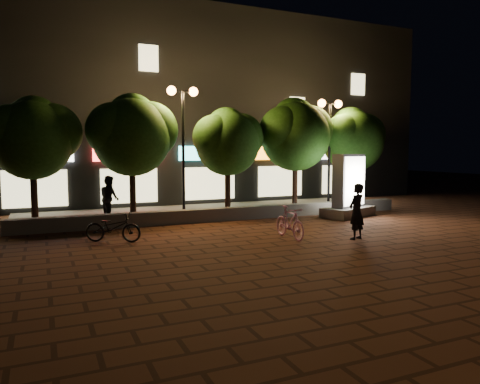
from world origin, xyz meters
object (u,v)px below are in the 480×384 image
street_lamp_left (183,118)px  street_lamp_right (330,125)px  pedestrian (109,198)px  tree_left (133,132)px  scooter_pink (290,222)px  ad_kiosk (348,192)px  rider (357,212)px  tree_right (296,132)px  tree_mid (228,139)px  tree_far_left (33,135)px  tree_far_right (353,137)px  scooter_parked (113,227)px

street_lamp_left → street_lamp_right: size_ratio=1.04×
street_lamp_left → pedestrian: street_lamp_left is taller
tree_left → scooter_pink: 7.40m
ad_kiosk → rider: (-2.78, -4.06, -0.18)m
tree_left → pedestrian: tree_left is taller
tree_right → street_lamp_left: size_ratio=0.98×
tree_mid → rider: 7.20m
tree_far_left → pedestrian: tree_far_left is taller
street_lamp_left → street_lamp_right: bearing=0.0°
street_lamp_left → scooter_pink: bearing=-71.7°
tree_mid → pedestrian: 5.43m
street_lamp_left → ad_kiosk: size_ratio=1.95×
tree_far_right → scooter_pink: bearing=-140.0°
street_lamp_left → ad_kiosk: bearing=-19.8°
tree_right → street_lamp_left: 5.38m
street_lamp_left → scooter_parked: (-3.33, -3.76, -3.58)m
ad_kiosk → scooter_parked: ad_kiosk is taller
tree_mid → scooter_pink: bearing=-92.6°
rider → pedestrian: bearing=-66.8°
tree_left → scooter_parked: tree_left is taller
tree_mid → street_lamp_left: 2.22m
tree_far_left → tree_left: tree_left is taller
tree_left → rider: 9.02m
ad_kiosk → tree_far_right: bearing=49.7°
tree_far_right → scooter_parked: bearing=-161.3°
tree_mid → pedestrian: size_ratio=2.63×
pedestrian → scooter_parked: bearing=158.4°
tree_far_right → rider: bearing=-126.8°
tree_far_left → tree_right: tree_right is taller
street_lamp_right → tree_right: bearing=170.9°
tree_left → street_lamp_left: bearing=-7.7°
tree_left → street_lamp_right: size_ratio=0.98×
ad_kiosk → scooter_parked: 9.84m
tree_mid → rider: size_ratio=2.60×
tree_right → tree_far_right: tree_right is taller
rider → pedestrian: size_ratio=1.01×
tree_far_left → tree_far_right: bearing=0.0°
scooter_parked → tree_far_right: bearing=-42.3°
street_lamp_left → rider: 7.96m
street_lamp_right → scooter_parked: (-10.33, -3.76, -3.45)m
street_lamp_left → rider: size_ratio=2.99×
scooter_parked → pedestrian: size_ratio=0.99×
tree_far_left → pedestrian: 3.49m
tree_far_right → tree_far_left: bearing=-180.0°
tree_right → rider: (-1.75, -6.62, -2.70)m
tree_far_right → street_lamp_left: size_ratio=0.92×
tree_left → tree_mid: 4.00m
tree_mid → scooter_parked: 7.27m
tree_far_left → street_lamp_left: street_lamp_left is taller
tree_far_left → tree_mid: (7.50, -0.00, -0.08)m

